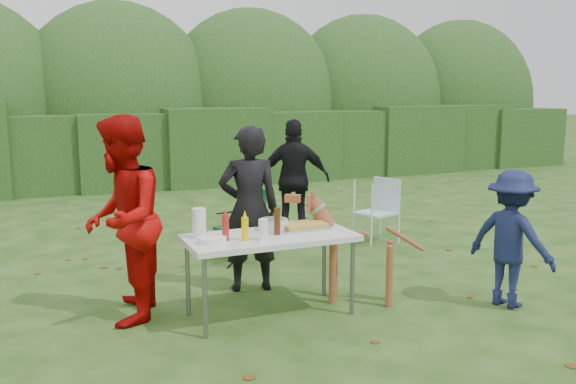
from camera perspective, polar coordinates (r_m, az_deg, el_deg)
name	(u,v)px	position (r m, az deg, el deg)	size (l,w,h in m)	color
ground	(284,316)	(5.58, -0.40, -11.50)	(80.00, 80.00, 0.00)	#1E4211
hedge_row	(132,147)	(13.01, -14.37, 4.13)	(22.00, 1.40, 1.70)	#23471C
shrub_backdrop	(119,108)	(14.55, -15.52, 7.59)	(20.00, 2.60, 3.20)	#3D6628
folding_table	(270,241)	(5.40, -1.69, -4.59)	(1.50, 0.70, 0.74)	silver
person_cook	(249,209)	(6.08, -3.65, -1.59)	(0.61, 0.40, 1.67)	black
person_red_jacket	(122,220)	(5.44, -15.26, -2.51)	(0.88, 0.68, 1.80)	#A70605
person_black_puffy	(295,179)	(8.27, 0.63, 1.22)	(0.95, 0.40, 1.62)	black
child	(511,239)	(6.03, 20.16, -4.12)	(0.83, 0.48, 1.28)	#141B44
dog	(362,250)	(5.83, 6.91, -5.44)	(1.06, 0.43, 1.01)	brown
camping_chair	(239,224)	(7.23, -4.56, -3.04)	(0.54, 0.54, 0.87)	#133B21
lawn_chair	(376,210)	(8.21, 8.27, -1.69)	(0.50, 0.50, 0.84)	#57ADCF
food_tray	(304,228)	(5.62, 1.46, -3.35)	(0.45, 0.30, 0.02)	#B7B7BA
focaccia_bread	(304,225)	(5.62, 1.46, -3.07)	(0.40, 0.26, 0.04)	gold
mustard_bottle	(245,229)	(5.19, -4.05, -3.46)	(0.06, 0.06, 0.20)	#FCC601
ketchup_bottle	(226,228)	(5.19, -5.87, -3.36)	(0.06, 0.06, 0.22)	#AC221A
beer_bottle	(277,221)	(5.37, -1.02, -2.76)	(0.06, 0.06, 0.24)	#47230F
paper_towel_roll	(199,223)	(5.30, -8.32, -2.91)	(0.12, 0.12, 0.26)	white
cup_stack	(263,230)	(5.19, -2.33, -3.55)	(0.08, 0.08, 0.18)	white
pasta_bowl	(274,225)	(5.57, -1.34, -3.06)	(0.26, 0.26, 0.10)	silver
plate_stack	(212,240)	(5.15, -7.12, -4.46)	(0.24, 0.24, 0.05)	white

